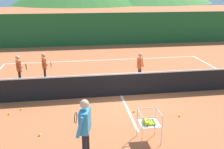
# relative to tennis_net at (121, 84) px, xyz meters

# --- Properties ---
(ground_plane) EXTENTS (120.00, 120.00, 0.00)m
(ground_plane) POSITION_rel_tennis_net_xyz_m (0.00, 0.00, -0.50)
(ground_plane) COLOR #BC6038
(line_baseline_far) EXTENTS (11.84, 0.08, 0.01)m
(line_baseline_far) POSITION_rel_tennis_net_xyz_m (0.00, 5.71, -0.50)
(line_baseline_far) COLOR white
(line_baseline_far) RESTS_ON ground
(line_service_center) EXTENTS (0.08, 5.72, 0.01)m
(line_service_center) POSITION_rel_tennis_net_xyz_m (0.00, 0.00, -0.50)
(line_service_center) COLOR white
(line_service_center) RESTS_ON ground
(tennis_net) EXTENTS (12.08, 0.08, 1.05)m
(tennis_net) POSITION_rel_tennis_net_xyz_m (0.00, 0.00, 0.00)
(tennis_net) COLOR #333338
(tennis_net) RESTS_ON ground
(instructor) EXTENTS (0.44, 0.82, 1.67)m
(instructor) POSITION_rel_tennis_net_xyz_m (-1.66, -3.95, 0.50)
(instructor) COLOR black
(instructor) RESTS_ON ground
(student_0) EXTENTS (0.55, 0.58, 1.37)m
(student_0) POSITION_rel_tennis_net_xyz_m (-4.34, 2.02, 0.32)
(student_0) COLOR black
(student_0) RESTS_ON ground
(student_1) EXTENTS (0.48, 0.62, 1.36)m
(student_1) POSITION_rel_tennis_net_xyz_m (-3.24, 2.27, 0.32)
(student_1) COLOR black
(student_1) RESTS_ON ground
(student_2) EXTENTS (0.43, 0.53, 1.36)m
(student_2) POSITION_rel_tennis_net_xyz_m (1.21, 1.69, 0.31)
(student_2) COLOR navy
(student_2) RESTS_ON ground
(ball_cart) EXTENTS (0.58, 0.58, 0.90)m
(ball_cart) POSITION_rel_tennis_net_xyz_m (0.16, -3.36, 0.09)
(ball_cart) COLOR #B7B7BC
(ball_cart) RESTS_ON ground
(tennis_ball_0) EXTENTS (0.07, 0.07, 0.07)m
(tennis_ball_0) POSITION_rel_tennis_net_xyz_m (-3.84, -0.74, -0.47)
(tennis_ball_0) COLOR yellow
(tennis_ball_0) RESTS_ON ground
(tennis_ball_1) EXTENTS (0.07, 0.07, 0.07)m
(tennis_ball_1) POSITION_rel_tennis_net_xyz_m (1.65, -2.11, -0.47)
(tennis_ball_1) COLOR yellow
(tennis_ball_1) RESTS_ON ground
(tennis_ball_4) EXTENTS (0.07, 0.07, 0.07)m
(tennis_ball_4) POSITION_rel_tennis_net_xyz_m (-4.19, -1.07, -0.47)
(tennis_ball_4) COLOR yellow
(tennis_ball_4) RESTS_ON ground
(tennis_ball_5) EXTENTS (0.07, 0.07, 0.07)m
(tennis_ball_5) POSITION_rel_tennis_net_xyz_m (0.17, -1.54, -0.47)
(tennis_ball_5) COLOR yellow
(tennis_ball_5) RESTS_ON ground
(tennis_ball_10) EXTENTS (0.07, 0.07, 0.07)m
(tennis_ball_10) POSITION_rel_tennis_net_xyz_m (-2.98, -2.64, -0.47)
(tennis_ball_10) COLOR yellow
(tennis_ball_10) RESTS_ON ground
(windscreen_fence) EXTENTS (26.05, 0.08, 2.49)m
(windscreen_fence) POSITION_rel_tennis_net_xyz_m (0.00, 10.23, 0.74)
(windscreen_fence) COLOR #1E5B2D
(windscreen_fence) RESTS_ON ground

